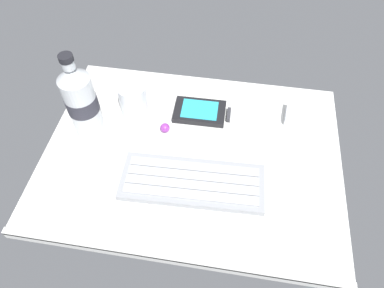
# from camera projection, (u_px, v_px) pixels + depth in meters

# --- Properties ---
(ground_plane) EXTENTS (0.64, 0.48, 0.03)m
(ground_plane) POSITION_uv_depth(u_px,v_px,m) (192.00, 156.00, 0.77)
(ground_plane) COLOR silver
(keyboard) EXTENTS (0.29, 0.12, 0.02)m
(keyboard) POSITION_uv_depth(u_px,v_px,m) (192.00, 182.00, 0.71)
(keyboard) COLOR #93969B
(keyboard) RESTS_ON ground_plane
(handheld_device) EXTENTS (0.13, 0.08, 0.02)m
(handheld_device) POSITION_uv_depth(u_px,v_px,m) (202.00, 112.00, 0.83)
(handheld_device) COLOR black
(handheld_device) RESTS_ON ground_plane
(juice_cup) EXTENTS (0.06, 0.06, 0.09)m
(juice_cup) POSITION_uv_depth(u_px,v_px,m) (134.00, 101.00, 0.80)
(juice_cup) COLOR silver
(juice_cup) RESTS_ON ground_plane
(water_bottle) EXTENTS (0.07, 0.07, 0.21)m
(water_bottle) POSITION_uv_depth(u_px,v_px,m) (81.00, 101.00, 0.73)
(water_bottle) COLOR silver
(water_bottle) RESTS_ON ground_plane
(charger_block) EXTENTS (0.08, 0.06, 0.02)m
(charger_block) POSITION_uv_depth(u_px,v_px,m) (301.00, 116.00, 0.81)
(charger_block) COLOR silver
(charger_block) RESTS_ON ground_plane
(trackball_mouse) EXTENTS (0.02, 0.02, 0.02)m
(trackball_mouse) POSITION_uv_depth(u_px,v_px,m) (165.00, 128.00, 0.79)
(trackball_mouse) COLOR purple
(trackball_mouse) RESTS_ON ground_plane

